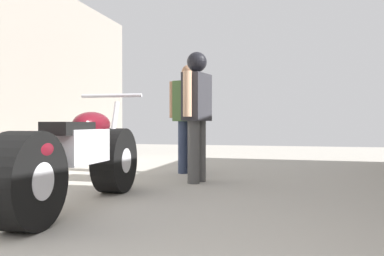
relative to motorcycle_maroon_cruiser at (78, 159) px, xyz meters
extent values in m
plane|color=#A8A399|center=(0.97, 0.86, -0.43)|extent=(19.09, 19.09, 0.00)
cylinder|color=black|center=(-0.04, 0.83, -0.09)|extent=(0.30, 0.71, 0.69)
cylinder|color=silver|center=(-0.04, 0.83, -0.09)|extent=(0.29, 0.28, 0.26)
cylinder|color=black|center=(0.04, -0.74, -0.09)|extent=(0.30, 0.71, 0.69)
cylinder|color=silver|center=(0.04, -0.74, -0.09)|extent=(0.29, 0.28, 0.26)
cube|color=silver|center=(0.00, 0.04, 0.11)|extent=(0.29, 0.71, 0.30)
ellipsoid|color=#5B0F19|center=(-0.01, 0.28, 0.30)|extent=(0.31, 0.58, 0.24)
cube|color=black|center=(0.01, -0.15, 0.27)|extent=(0.26, 0.53, 0.11)
ellipsoid|color=#5B0F19|center=(0.03, -0.69, 0.13)|extent=(0.30, 0.49, 0.26)
cylinder|color=silver|center=(-0.03, 0.78, 0.24)|extent=(0.07, 0.28, 0.63)
cylinder|color=silver|center=(-0.03, 0.74, 0.61)|extent=(0.67, 0.07, 0.04)
cylinder|color=silver|center=(-0.14, -0.29, -0.19)|extent=(0.12, 0.60, 0.10)
cylinder|color=#2D3851|center=(0.43, 2.55, -0.04)|extent=(0.18, 0.18, 0.78)
cylinder|color=#2D3851|center=(0.24, 2.59, -0.04)|extent=(0.18, 0.18, 0.78)
cube|color=#476638|center=(0.34, 2.57, 0.65)|extent=(0.47, 0.32, 0.60)
cylinder|color=#9E7051|center=(0.60, 2.51, 0.67)|extent=(0.13, 0.13, 0.55)
cylinder|color=#9E7051|center=(0.07, 2.63, 0.67)|extent=(0.13, 0.13, 0.55)
sphere|color=#9E7051|center=(0.34, 2.57, 1.07)|extent=(0.22, 0.22, 0.22)
cylinder|color=#4C4C4C|center=(0.64, 1.65, -0.04)|extent=(0.18, 0.18, 0.78)
cylinder|color=#4C4C4C|center=(0.68, 1.84, -0.04)|extent=(0.18, 0.18, 0.78)
cube|color=#2D2D33|center=(0.66, 1.75, 0.64)|extent=(0.31, 0.47, 0.60)
cylinder|color=tan|center=(0.60, 1.48, 0.67)|extent=(0.13, 0.13, 0.55)
cylinder|color=tan|center=(0.71, 2.01, 0.67)|extent=(0.13, 0.13, 0.55)
sphere|color=black|center=(0.66, 1.75, 1.07)|extent=(0.22, 0.22, 0.22)
sphere|color=black|center=(0.66, 1.75, 1.09)|extent=(0.25, 0.25, 0.25)
camera|label=1|loc=(1.83, -3.13, 0.31)|focal=37.16mm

